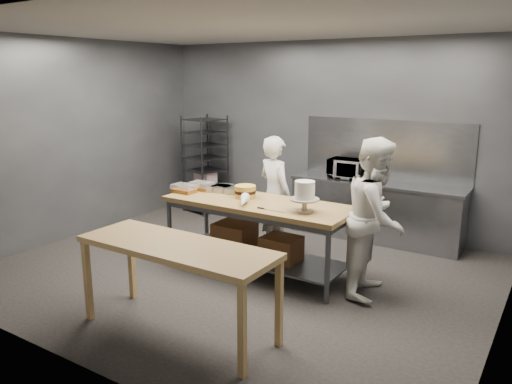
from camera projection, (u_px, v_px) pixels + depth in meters
ground at (239, 271)px, 6.39m from camera, size 6.00×6.00×0.00m
back_wall at (326, 135)px, 8.10m from camera, size 6.00×0.04×3.00m
work_table at (256, 227)px, 6.31m from camera, size 2.40×0.90×0.92m
near_counter at (177, 253)px, 4.72m from camera, size 2.00×0.70×0.90m
back_counter at (375, 211)px, 7.55m from camera, size 2.60×0.60×0.90m
splashback_panel at (385, 149)px, 7.59m from camera, size 2.60×0.02×0.90m
speed_rack at (205, 165)px, 9.07m from camera, size 0.72×0.76×1.75m
chef_behind at (275, 195)px, 6.93m from camera, size 0.70×0.59×1.65m
chef_right at (376, 217)px, 5.58m from camera, size 0.77×0.94×1.80m
microwave at (347, 169)px, 7.67m from camera, size 0.54×0.37×0.30m
frosted_cake_stand at (305, 193)px, 5.68m from camera, size 0.34×0.34×0.36m
layer_cake at (245, 192)px, 6.38m from camera, size 0.27×0.27×0.16m
cake_pans at (222, 188)px, 6.74m from camera, size 0.60×0.38×0.07m
piping_bag at (243, 201)px, 5.97m from camera, size 0.28×0.39×0.12m
offset_spatula at (267, 209)px, 5.82m from camera, size 0.36×0.02×0.02m
pastry_clamshells at (193, 187)px, 6.74m from camera, size 0.41×0.45×0.11m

